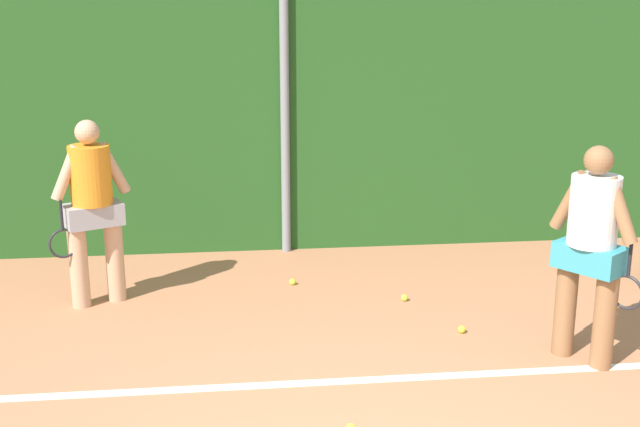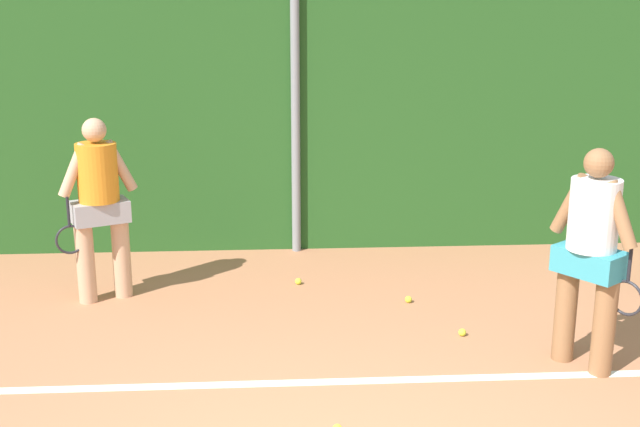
{
  "view_description": "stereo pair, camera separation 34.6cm",
  "coord_description": "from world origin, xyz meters",
  "px_view_note": "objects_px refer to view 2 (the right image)",
  "views": [
    {
      "loc": [
        -0.61,
        -3.96,
        2.9
      ],
      "look_at": [
        0.14,
        2.7,
        1.06
      ],
      "focal_mm": 45.63,
      "sensor_mm": 36.0,
      "label": 1
    },
    {
      "loc": [
        -0.26,
        -3.99,
        2.9
      ],
      "look_at": [
        0.14,
        2.7,
        1.06
      ],
      "focal_mm": 45.63,
      "sensor_mm": 36.0,
      "label": 2
    }
  ],
  "objects_px": {
    "player_foreground_near": "(591,248)",
    "tennis_ball_5": "(462,332)",
    "player_midcourt": "(99,200)",
    "tennis_ball_6": "(298,281)",
    "tennis_ball_0": "(408,299)"
  },
  "relations": [
    {
      "from": "tennis_ball_6",
      "to": "player_midcourt",
      "type": "bearing_deg",
      "value": -171.52
    },
    {
      "from": "player_foreground_near",
      "to": "tennis_ball_5",
      "type": "xyz_separation_m",
      "value": [
        -0.82,
        0.64,
        -0.96
      ]
    },
    {
      "from": "tennis_ball_5",
      "to": "tennis_ball_6",
      "type": "bearing_deg",
      "value": 135.2
    },
    {
      "from": "player_midcourt",
      "to": "tennis_ball_6",
      "type": "distance_m",
      "value": 2.14
    },
    {
      "from": "player_midcourt",
      "to": "tennis_ball_6",
      "type": "relative_size",
      "value": 26.88
    },
    {
      "from": "tennis_ball_0",
      "to": "tennis_ball_6",
      "type": "height_order",
      "value": "same"
    },
    {
      "from": "player_foreground_near",
      "to": "tennis_ball_6",
      "type": "xyz_separation_m",
      "value": [
        -2.2,
        2.01,
        -0.96
      ]
    },
    {
      "from": "tennis_ball_5",
      "to": "tennis_ball_6",
      "type": "height_order",
      "value": "same"
    },
    {
      "from": "player_foreground_near",
      "to": "tennis_ball_0",
      "type": "height_order",
      "value": "player_foreground_near"
    },
    {
      "from": "player_midcourt",
      "to": "tennis_ball_5",
      "type": "distance_m",
      "value": 3.58
    },
    {
      "from": "tennis_ball_6",
      "to": "player_foreground_near",
      "type": "bearing_deg",
      "value": -42.43
    },
    {
      "from": "player_foreground_near",
      "to": "tennis_ball_0",
      "type": "bearing_deg",
      "value": -177.78
    },
    {
      "from": "player_foreground_near",
      "to": "tennis_ball_5",
      "type": "distance_m",
      "value": 1.41
    },
    {
      "from": "player_midcourt",
      "to": "tennis_ball_0",
      "type": "distance_m",
      "value": 3.1
    },
    {
      "from": "player_foreground_near",
      "to": "player_midcourt",
      "type": "height_order",
      "value": "player_midcourt"
    }
  ]
}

